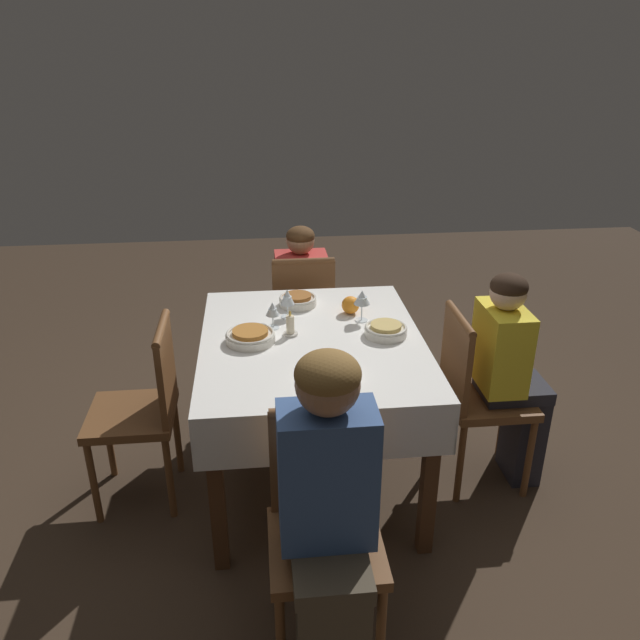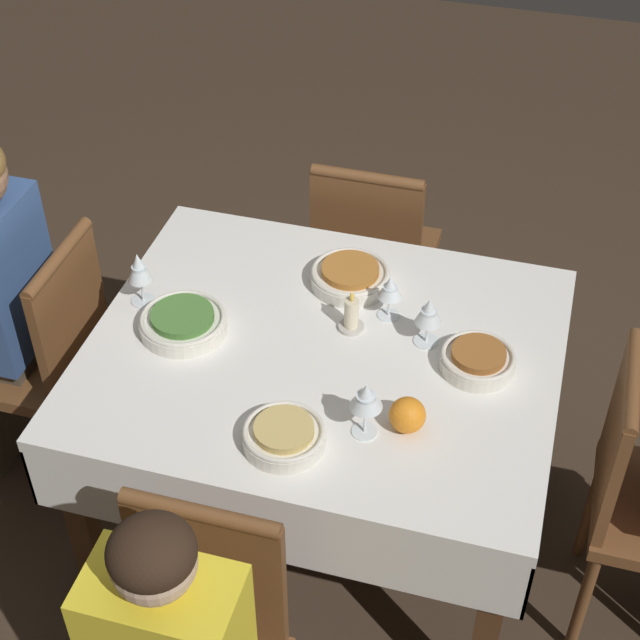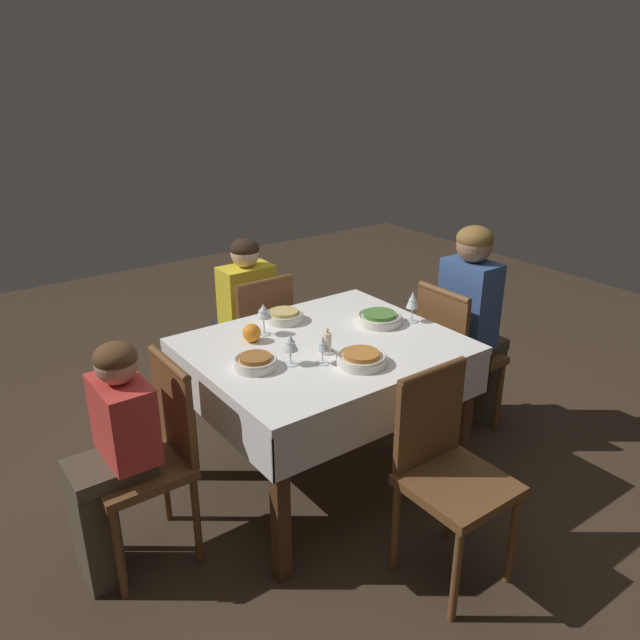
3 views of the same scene
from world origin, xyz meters
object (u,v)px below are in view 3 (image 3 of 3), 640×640
orange_fruit (252,333)px  chair_south (447,466)px  wine_glass_east (413,301)px  bowl_south (362,358)px  person_adult_denim (474,316)px  wine_glass_west (290,343)px  bowl_west (255,362)px  person_child_red (111,453)px  wine_glass_north (263,312)px  candle_centerpiece (327,344)px  person_child_yellow (243,316)px  bowl_east (379,318)px  dining_table (324,362)px  chair_west (151,451)px  chair_north (257,338)px  wine_glass_south (323,344)px  chair_east (453,351)px  bowl_north (284,316)px

orange_fruit → chair_south: bearing=-72.6°
wine_glass_east → bowl_south: size_ratio=0.73×
person_adult_denim → wine_glass_west: bearing=92.4°
chair_south → bowl_west: (-0.43, 0.72, 0.29)m
person_child_red → wine_glass_north: 0.93m
wine_glass_east → candle_centerpiece: size_ratio=1.33×
person_child_yellow → candle_centerpiece: (-0.13, -1.00, 0.22)m
bowl_east → wine_glass_west: bearing=-168.6°
dining_table → chair_west: chair_west is taller
chair_north → person_child_red: bearing=33.9°
dining_table → chair_north: 0.78m
wine_glass_west → wine_glass_south: 0.14m
person_child_yellow → bowl_west: bearing=63.8°
chair_east → person_child_yellow: bearing=39.2°
dining_table → wine_glass_north: (-0.17, 0.25, 0.21)m
chair_south → wine_glass_east: (0.47, 0.70, 0.37)m
person_child_yellow → candle_centerpiece: bearing=82.8°
chair_south → person_child_yellow: bearing=88.8°
chair_west → bowl_east: size_ratio=3.90×
wine_glass_north → candle_centerpiece: wine_glass_north is taller
dining_table → wine_glass_south: bearing=-127.9°
dining_table → person_child_red: size_ratio=1.18×
bowl_south → chair_south: bearing=-85.0°
wine_glass_east → bowl_south: 0.56m
person_child_red → chair_west: bearing=90.0°
person_adult_denim → wine_glass_south: 1.15m
dining_table → person_adult_denim: 1.00m
person_child_red → bowl_east: bearing=90.3°
bowl_south → wine_glass_south: wine_glass_south is taller
person_adult_denim → wine_glass_west: person_adult_denim is taller
chair_south → wine_glass_north: 1.09m
person_child_yellow → wine_glass_south: size_ratio=8.30×
wine_glass_west → person_child_red: bearing=171.3°
person_adult_denim → bowl_south: 1.03m
chair_north → wine_glass_west: bearing=69.1°
chair_north → bowl_west: (-0.46, -0.79, 0.29)m
bowl_north → wine_glass_north: size_ratio=1.26×
chair_west → bowl_south: bearing=71.0°
wine_glass_west → wine_glass_south: size_ratio=1.11×
chair_west → person_child_yellow: person_child_yellow is taller
orange_fruit → wine_glass_north: bearing=23.6°
bowl_south → orange_fruit: (-0.26, 0.48, 0.02)m
bowl_north → bowl_west: same height
person_child_yellow → bowl_east: (0.29, -0.88, 0.21)m
bowl_north → chair_west: bearing=-160.0°
bowl_north → bowl_west: size_ratio=1.03×
chair_north → bowl_west: bearing=59.6°
chair_south → wine_glass_south: bearing=106.6°
wine_glass_east → bowl_north: (-0.51, 0.38, -0.08)m
chair_west → wine_glass_west: bearing=79.1°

